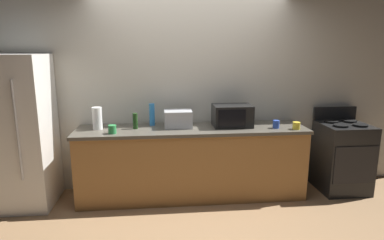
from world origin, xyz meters
TOP-DOWN VIEW (x-y plane):
  - ground_plane at (0.00, 0.00)m, footprint 8.00×8.00m
  - back_wall at (0.00, 0.81)m, footprint 6.40×0.10m
  - counter_run at (0.00, 0.40)m, footprint 2.84×0.64m
  - refrigerator at (-2.05, 0.40)m, footprint 0.72×0.73m
  - stove_range at (2.00, 0.40)m, footprint 0.60×0.61m
  - microwave at (0.51, 0.45)m, footprint 0.48×0.35m
  - toaster_oven at (-0.17, 0.46)m, footprint 0.34×0.26m
  - paper_towel_roll at (-1.15, 0.45)m, footprint 0.12×0.12m
  - bottle_wine at (-0.69, 0.43)m, footprint 0.06×0.06m
  - bottle_spray_cleaner at (-0.49, 0.59)m, footprint 0.07×0.07m
  - mug_blue at (1.03, 0.29)m, footprint 0.08×0.08m
  - mug_green at (-0.94, 0.22)m, footprint 0.09×0.09m
  - mug_yellow at (1.25, 0.21)m, footprint 0.09×0.09m

SIDE VIEW (x-z plane):
  - ground_plane at x=0.00m, z-range 0.00..0.00m
  - counter_run at x=0.00m, z-range 0.00..0.90m
  - stove_range at x=2.00m, z-range -0.08..1.00m
  - refrigerator at x=-2.05m, z-range 0.00..1.80m
  - mug_yellow at x=1.25m, z-range 0.90..0.99m
  - mug_blue at x=1.03m, z-range 0.90..1.00m
  - mug_green at x=-0.94m, z-range 0.90..1.00m
  - bottle_wine at x=-0.69m, z-range 0.90..1.09m
  - toaster_oven at x=-0.17m, z-range 0.90..1.11m
  - microwave at x=0.51m, z-range 0.90..1.17m
  - paper_towel_roll at x=-1.15m, z-range 0.90..1.17m
  - bottle_spray_cleaner at x=-0.49m, z-range 0.90..1.18m
  - back_wall at x=0.00m, z-range 0.00..2.70m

